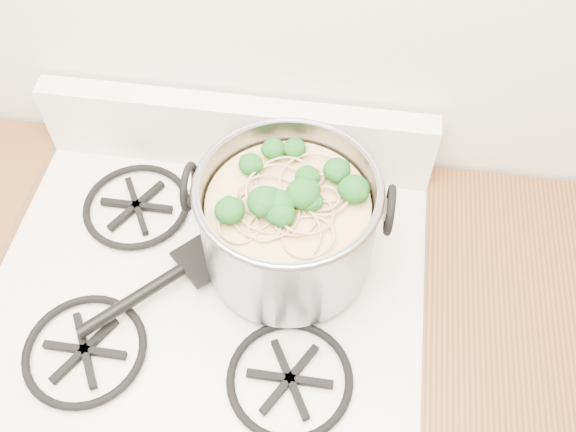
{
  "coord_description": "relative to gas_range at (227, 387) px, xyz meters",
  "views": [
    {
      "loc": [
        0.22,
        0.73,
        1.89
      ],
      "look_at": [
        0.13,
        1.34,
        1.04
      ],
      "focal_mm": 40.0,
      "sensor_mm": 36.0,
      "label": 1
    }
  ],
  "objects": [
    {
      "name": "gas_range",
      "position": [
        0.0,
        0.0,
        0.0
      ],
      "size": [
        0.76,
        0.66,
        0.92
      ],
      "color": "white",
      "rests_on": "ground"
    },
    {
      "name": "glass_bowl",
      "position": [
        0.1,
        0.28,
        0.5
      ],
      "size": [
        0.11,
        0.11,
        0.02
      ],
      "primitive_type": "imported",
      "rotation": [
        0.0,
        0.0,
        -0.09
      ],
      "color": "white",
      "rests_on": "gas_range"
    },
    {
      "name": "counter_left",
      "position": [
        -0.51,
        0.0,
        0.02
      ],
      "size": [
        0.25,
        0.65,
        0.92
      ],
      "color": "silver",
      "rests_on": "ground"
    },
    {
      "name": "spatula",
      "position": [
        -0.0,
        0.06,
        0.5
      ],
      "size": [
        0.42,
        0.42,
        0.02
      ],
      "primitive_type": null,
      "rotation": [
        0.0,
        0.0,
        -0.76
      ],
      "color": "black",
      "rests_on": "gas_range"
    },
    {
      "name": "stock_pot",
      "position": [
        0.13,
        0.08,
        0.58
      ],
      "size": [
        0.33,
        0.3,
        0.2
      ],
      "color": "gray",
      "rests_on": "gas_range"
    }
  ]
}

